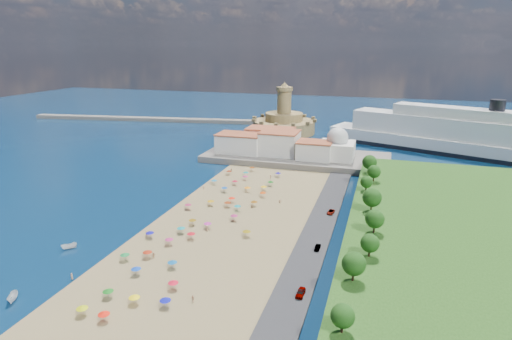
% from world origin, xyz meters
% --- Properties ---
extents(ground, '(700.00, 700.00, 0.00)m').
position_xyz_m(ground, '(0.00, 0.00, 0.00)').
color(ground, '#071938').
rests_on(ground, ground).
extents(terrace, '(90.00, 36.00, 3.00)m').
position_xyz_m(terrace, '(10.00, 73.00, 1.50)').
color(terrace, '#59544C').
rests_on(terrace, ground).
extents(jetty, '(18.00, 70.00, 2.40)m').
position_xyz_m(jetty, '(-12.00, 108.00, 1.20)').
color(jetty, '#59544C').
rests_on(jetty, ground).
extents(breakwater, '(199.03, 34.77, 2.60)m').
position_xyz_m(breakwater, '(-110.00, 153.00, 1.30)').
color(breakwater, '#59544C').
rests_on(breakwater, ground).
extents(waterfront_buildings, '(57.00, 29.00, 11.00)m').
position_xyz_m(waterfront_buildings, '(-3.05, 73.64, 7.88)').
color(waterfront_buildings, silver).
rests_on(waterfront_buildings, terrace).
extents(domed_building, '(16.00, 16.00, 15.00)m').
position_xyz_m(domed_building, '(30.00, 71.00, 8.97)').
color(domed_building, silver).
rests_on(domed_building, terrace).
extents(fortress, '(40.00, 40.00, 32.40)m').
position_xyz_m(fortress, '(-12.00, 138.00, 6.68)').
color(fortress, '#A08550').
rests_on(fortress, ground).
extents(cruise_ship, '(133.86, 66.12, 29.56)m').
position_xyz_m(cruise_ship, '(85.77, 111.71, 8.75)').
color(cruise_ship, black).
rests_on(cruise_ship, ground).
extents(beach_parasols, '(30.86, 115.34, 2.20)m').
position_xyz_m(beach_parasols, '(-1.30, -8.17, 2.15)').
color(beach_parasols, gray).
rests_on(beach_parasols, beach).
extents(beachgoers, '(37.24, 97.83, 1.89)m').
position_xyz_m(beachgoers, '(-0.71, -2.03, 1.11)').
color(beachgoers, tan).
rests_on(beachgoers, beach).
extents(moored_boats, '(9.55, 29.35, 1.77)m').
position_xyz_m(moored_boats, '(-27.97, -53.52, 0.86)').
color(moored_boats, white).
rests_on(moored_boats, ground).
extents(parked_cars, '(2.52, 55.46, 1.45)m').
position_xyz_m(parked_cars, '(36.00, -19.64, 1.35)').
color(parked_cars, gray).
rests_on(parked_cars, promenade).
extents(hillside_trees, '(9.74, 107.94, 7.42)m').
position_xyz_m(hillside_trees, '(48.15, -3.97, 10.02)').
color(hillside_trees, '#382314').
rests_on(hillside_trees, hillside).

